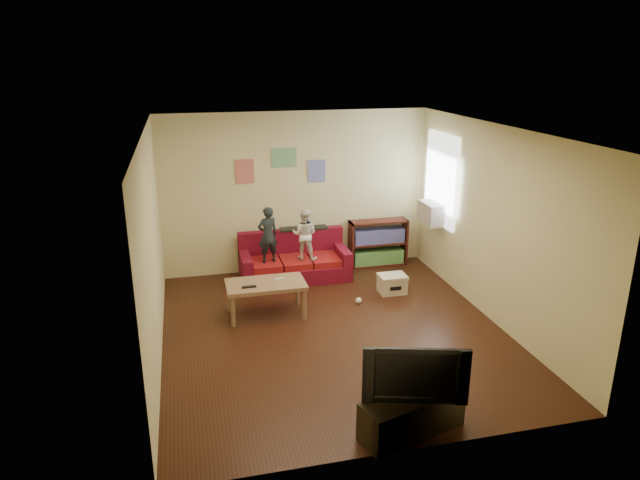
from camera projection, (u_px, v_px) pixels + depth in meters
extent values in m
cube|color=#381B0E|center=(334.00, 332.00, 7.70)|extent=(4.50, 5.00, 0.01)
cube|color=white|center=(336.00, 130.00, 6.85)|extent=(4.50, 5.00, 0.01)
cube|color=beige|center=(296.00, 192.00, 9.59)|extent=(4.50, 0.01, 2.70)
cube|color=beige|center=(409.00, 322.00, 4.96)|extent=(4.50, 0.01, 2.70)
cube|color=beige|center=(152.00, 250.00, 6.77)|extent=(0.01, 5.00, 2.70)
cube|color=beige|center=(494.00, 225.00, 7.78)|extent=(0.01, 5.00, 2.70)
cube|color=maroon|center=(295.00, 271.00, 9.47)|extent=(1.78, 0.80, 0.27)
cube|color=maroon|center=(291.00, 244.00, 9.65)|extent=(1.78, 0.16, 0.49)
cube|color=maroon|center=(246.00, 261.00, 9.21)|extent=(0.16, 0.80, 0.22)
cube|color=maroon|center=(342.00, 253.00, 9.58)|extent=(0.16, 0.80, 0.22)
cube|color=maroon|center=(266.00, 264.00, 9.25)|extent=(0.46, 0.61, 0.11)
cube|color=maroon|center=(295.00, 262.00, 9.36)|extent=(0.46, 0.61, 0.11)
cube|color=maroon|center=(324.00, 259.00, 9.47)|extent=(0.46, 0.61, 0.11)
cube|color=black|center=(304.00, 228.00, 9.62)|extent=(0.80, 0.20, 0.04)
imported|color=black|center=(268.00, 235.00, 9.06)|extent=(0.38, 0.29, 0.92)
imported|color=white|center=(305.00, 234.00, 9.21)|extent=(0.50, 0.46, 0.84)
cube|color=#8F6E4E|center=(266.00, 285.00, 8.04)|extent=(1.11, 0.61, 0.06)
cylinder|color=#8F6E4E|center=(233.00, 312.00, 7.78)|extent=(0.07, 0.07, 0.44)
cylinder|color=#8F6E4E|center=(304.00, 304.00, 8.00)|extent=(0.07, 0.07, 0.44)
cylinder|color=#8F6E4E|center=(229.00, 297.00, 8.24)|extent=(0.07, 0.07, 0.44)
cylinder|color=#8F6E4E|center=(297.00, 291.00, 8.47)|extent=(0.07, 0.07, 0.44)
cube|color=black|center=(249.00, 287.00, 7.86)|extent=(0.20, 0.05, 0.02)
cube|color=white|center=(279.00, 279.00, 8.12)|extent=(0.14, 0.05, 0.03)
cube|color=#4A1C15|center=(351.00, 245.00, 9.90)|extent=(0.03, 0.31, 0.82)
cube|color=#4A1C15|center=(404.00, 241.00, 10.12)|extent=(0.03, 0.31, 0.82)
cube|color=#4A1C15|center=(377.00, 264.00, 10.13)|extent=(1.02, 0.31, 0.03)
cube|color=#4A1C15|center=(379.00, 221.00, 9.89)|extent=(1.02, 0.31, 0.03)
cube|color=#4A1C15|center=(378.00, 243.00, 10.01)|extent=(0.96, 0.31, 0.03)
cube|color=#448C3F|center=(377.00, 256.00, 10.09)|extent=(0.90, 0.26, 0.25)
cube|color=#3F458C|center=(378.00, 236.00, 9.97)|extent=(0.90, 0.26, 0.25)
cube|color=white|center=(441.00, 179.00, 9.21)|extent=(0.04, 1.08, 1.48)
cube|color=#B7B2A3|center=(432.00, 213.00, 9.36)|extent=(0.28, 0.55, 0.35)
cube|color=#D87266|center=(245.00, 172.00, 9.26)|extent=(0.30, 0.01, 0.40)
cube|color=#72B27F|center=(284.00, 158.00, 9.34)|extent=(0.42, 0.01, 0.32)
cube|color=#727FCC|center=(317.00, 171.00, 9.54)|extent=(0.30, 0.01, 0.38)
cube|color=#F0E7C9|center=(392.00, 285.00, 8.92)|extent=(0.41, 0.30, 0.24)
cube|color=#F0E7C9|center=(393.00, 277.00, 8.87)|extent=(0.43, 0.33, 0.05)
cube|color=black|center=(396.00, 289.00, 8.77)|extent=(0.18, 0.00, 0.06)
cube|color=black|center=(412.00, 414.00, 5.60)|extent=(1.14, 0.66, 0.40)
imported|color=black|center=(414.00, 370.00, 5.45)|extent=(1.00, 0.41, 0.58)
sphere|color=white|center=(359.00, 301.00, 8.55)|extent=(0.11, 0.11, 0.10)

